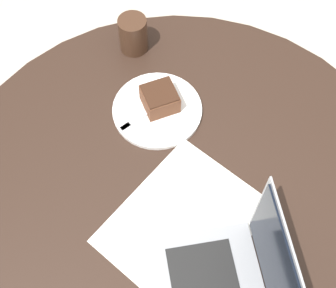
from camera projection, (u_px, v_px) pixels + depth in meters
name	position (u px, v px, depth m)	size (l,w,h in m)	color
ground_plane	(175.00, 276.00, 1.73)	(12.00, 12.00, 0.00)	#B7AD9E
dining_table	(179.00, 216.00, 1.18)	(1.13, 1.13, 0.75)	black
paper_document	(183.00, 223.00, 1.04)	(0.35, 0.29, 0.00)	white
plate	(157.00, 110.00, 1.18)	(0.23, 0.23, 0.01)	white
cake_slice	(160.00, 99.00, 1.16)	(0.11, 0.11, 0.06)	brown
fork	(143.00, 116.00, 1.17)	(0.17, 0.04, 0.00)	silver
coffee_glass	(133.00, 34.00, 1.25)	(0.08, 0.08, 0.10)	#3D2619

